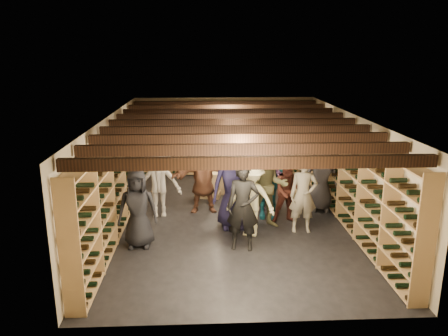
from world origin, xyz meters
The scene contains 23 objects.
ground centered at (0.00, 0.00, 0.00)m, with size 8.00×8.00×0.00m, color black.
walls centered at (0.00, 0.00, 1.20)m, with size 5.52×8.02×2.40m.
ceiling centered at (0.00, 0.00, 2.40)m, with size 5.50×8.00×0.01m, color beige.
ceiling_joists centered at (0.00, 0.00, 2.26)m, with size 5.40×7.12×0.18m.
wine_rack_left centered at (-2.57, 0.00, 1.08)m, with size 0.32×7.50×2.15m.
wine_rack_right centered at (2.57, 0.00, 1.08)m, with size 0.32×7.50×2.15m.
wine_rack_back centered at (0.00, 3.83, 1.07)m, with size 4.70×0.30×2.15m.
crate_stack_left centered at (-0.26, 1.90, 0.34)m, with size 0.57×0.45×0.68m.
crate_stack_right centered at (-0.49, 1.57, 0.34)m, with size 0.55×0.42×0.68m.
crate_loose centered at (1.64, 1.47, 0.09)m, with size 0.50×0.33×0.17m, color tan.
person_0 centered at (-1.97, -1.34, 0.80)m, with size 0.78×0.51×1.60m, color black.
person_1 centered at (0.09, -1.55, 0.87)m, with size 0.64×0.42×1.75m, color black.
person_2 centered at (0.72, -0.48, 0.93)m, with size 0.90×0.70×1.86m, color brown.
person_3 centered at (0.31, -0.89, 0.80)m, with size 1.03×0.59×1.59m, color #F1EEB8.
person_4 centered at (0.81, 0.12, 0.89)m, with size 1.04×0.43×1.78m, color #176075.
person_5 centered at (-0.68, 0.58, 0.86)m, with size 1.60×0.51×1.72m, color brown.
person_6 centered at (-0.02, -0.44, 0.95)m, with size 0.93×0.61×1.90m, color #1D1A40.
person_7 centered at (1.45, -0.76, 0.82)m, with size 0.60×0.39×1.64m, color gray.
person_8 centered at (1.24, -0.23, 0.75)m, with size 0.73×0.57×1.50m, color #3F1B15.
person_9 centered at (-1.73, 0.30, 0.83)m, with size 1.07×0.62×1.66m, color #A09A93.
person_10 centered at (0.64, 1.30, 0.75)m, with size 0.87×0.36×1.49m, color #2D5442.
person_11 centered at (0.55, 0.76, 0.86)m, with size 1.60×0.51×1.72m, color #8A5990.
person_12 centered at (2.18, 0.54, 0.83)m, with size 0.81×0.53×1.66m, color #333237.
Camera 1 is at (-0.66, -9.48, 3.80)m, focal length 35.00 mm.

